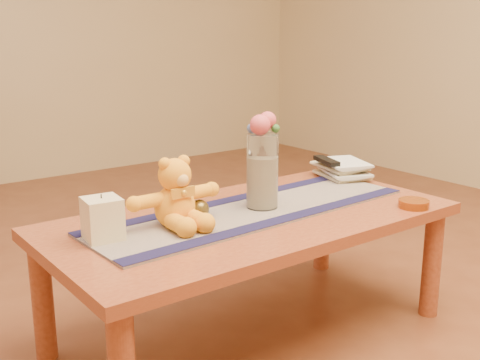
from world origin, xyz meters
TOP-DOWN VIEW (x-y plane):
  - floor at (0.00, 0.00)m, footprint 5.50×5.50m
  - coffee_table_top at (0.00, 0.00)m, footprint 1.40×0.70m
  - table_leg_fr at (0.64, -0.29)m, footprint 0.07×0.07m
  - table_leg_bl at (-0.64, 0.29)m, footprint 0.07×0.07m
  - table_leg_br at (0.64, 0.29)m, footprint 0.07×0.07m
  - persian_runner at (0.02, 0.02)m, footprint 1.21×0.40m
  - runner_border_near at (0.03, -0.12)m, footprint 1.20×0.11m
  - runner_border_far at (0.02, 0.17)m, footprint 1.20×0.11m
  - teddy_bear at (-0.27, 0.05)m, footprint 0.31×0.25m
  - pillar_candle at (-0.51, 0.06)m, footprint 0.12×0.12m
  - candle_wick at (-0.51, 0.06)m, footprint 0.00×0.00m
  - glass_vase at (0.07, 0.03)m, footprint 0.11×0.11m
  - potpourri_fill at (0.07, 0.03)m, footprint 0.09×0.09m
  - rose_left at (0.05, 0.02)m, footprint 0.07×0.07m
  - rose_right at (0.09, 0.03)m, footprint 0.06×0.06m
  - blue_flower_back at (0.08, 0.06)m, footprint 0.04×0.04m
  - blue_flower_side at (0.04, 0.05)m, footprint 0.04×0.04m
  - leaf_sprig at (0.11, 0.01)m, footprint 0.03×0.03m
  - bronze_ball at (-0.18, 0.05)m, footprint 0.09×0.09m
  - book_bottom at (0.54, 0.19)m, footprint 0.22×0.26m
  - book_lower at (0.55, 0.19)m, footprint 0.24×0.27m
  - book_upper at (0.54, 0.20)m, footprint 0.21×0.25m
  - book_top at (0.55, 0.19)m, footprint 0.23×0.27m
  - tv_remote at (0.54, 0.18)m, footprint 0.09×0.17m
  - amber_dish at (0.51, -0.28)m, footprint 0.13×0.13m

SIDE VIEW (x-z plane):
  - floor at x=0.00m, z-range 0.00..0.00m
  - table_leg_fr at x=0.64m, z-range 0.00..0.41m
  - table_leg_bl at x=-0.64m, z-range 0.00..0.41m
  - table_leg_br at x=0.64m, z-range 0.00..0.41m
  - coffee_table_top at x=0.00m, z-range 0.41..0.45m
  - persian_runner at x=0.02m, z-range 0.45..0.46m
  - runner_border_near at x=0.03m, z-range 0.46..0.46m
  - runner_border_far at x=0.02m, z-range 0.46..0.46m
  - book_bottom at x=0.54m, z-range 0.45..0.47m
  - amber_dish at x=0.51m, z-range 0.45..0.48m
  - book_lower at x=0.55m, z-range 0.47..0.49m
  - bronze_ball at x=-0.18m, z-range 0.46..0.52m
  - book_upper at x=0.54m, z-range 0.49..0.51m
  - book_top at x=0.55m, z-range 0.51..0.53m
  - pillar_candle at x=-0.51m, z-range 0.46..0.58m
  - tv_remote at x=0.54m, z-range 0.53..0.54m
  - potpourri_fill at x=0.07m, z-range 0.46..0.64m
  - teddy_bear at x=-0.27m, z-range 0.46..0.67m
  - glass_vase at x=0.07m, z-range 0.46..0.72m
  - candle_wick at x=-0.51m, z-range 0.58..0.60m
  - leaf_sprig at x=0.11m, z-range 0.72..0.75m
  - blue_flower_side at x=0.04m, z-range 0.72..0.76m
  - blue_flower_back at x=0.08m, z-range 0.72..0.77m
  - rose_left at x=0.05m, z-range 0.72..0.79m
  - rose_right at x=0.09m, z-range 0.73..0.79m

